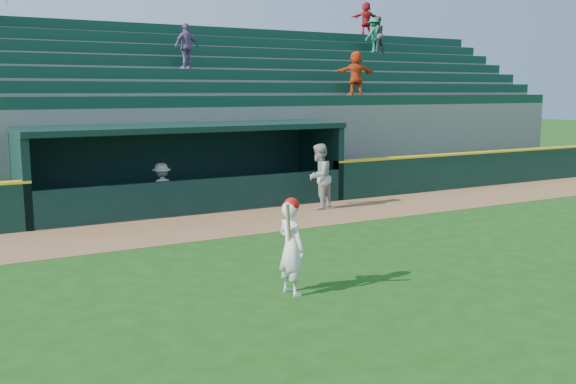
# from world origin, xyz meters

# --- Properties ---
(ground) EXTENTS (120.00, 120.00, 0.00)m
(ground) POSITION_xyz_m (0.00, 0.00, 0.00)
(ground) COLOR #184411
(ground) RESTS_ON ground
(warning_track) EXTENTS (40.00, 3.00, 0.01)m
(warning_track) POSITION_xyz_m (0.00, 4.90, 0.01)
(warning_track) COLOR brown
(warning_track) RESTS_ON ground
(field_wall_right) EXTENTS (15.50, 0.30, 1.20)m
(field_wall_right) POSITION_xyz_m (12.25, 6.55, 0.60)
(field_wall_right) COLOR black
(field_wall_right) RESTS_ON ground
(wall_stripe_right) EXTENTS (15.50, 0.32, 0.06)m
(wall_stripe_right) POSITION_xyz_m (12.25, 6.55, 1.23)
(wall_stripe_right) COLOR yellow
(wall_stripe_right) RESTS_ON field_wall_right
(dugout_player_front) EXTENTS (1.18, 1.11, 1.92)m
(dugout_player_front) POSITION_xyz_m (3.25, 5.55, 0.96)
(dugout_player_front) COLOR #A0A09B
(dugout_player_front) RESTS_ON ground
(dugout_player_inside) EXTENTS (0.95, 0.56, 1.45)m
(dugout_player_inside) POSITION_xyz_m (-1.04, 6.95, 0.73)
(dugout_player_inside) COLOR #9E9E99
(dugout_player_inside) RESTS_ON ground
(dugout) EXTENTS (9.40, 2.80, 2.46)m
(dugout) POSITION_xyz_m (0.00, 8.00, 1.36)
(dugout) COLOR slate
(dugout) RESTS_ON ground
(stands) EXTENTS (34.50, 6.34, 7.45)m
(stands) POSITION_xyz_m (0.02, 12.57, 2.40)
(stands) COLOR slate
(stands) RESTS_ON ground
(batter_at_plate) EXTENTS (0.58, 0.76, 1.69)m
(batter_at_plate) POSITION_xyz_m (-1.39, -0.99, 0.85)
(batter_at_plate) COLOR silver
(batter_at_plate) RESTS_ON ground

